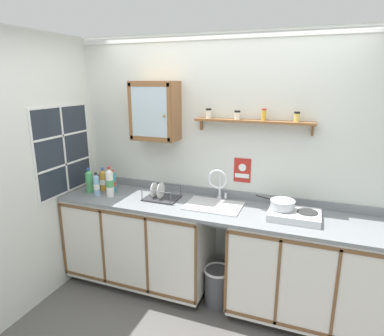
% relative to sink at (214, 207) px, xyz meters
% --- Properties ---
extents(floor, '(6.09, 6.09, 0.00)m').
position_rel_sink_xyz_m(floor, '(-0.00, -0.36, -0.95)').
color(floor, '#565451').
rests_on(floor, ground).
extents(back_wall, '(3.69, 0.07, 2.54)m').
position_rel_sink_xyz_m(back_wall, '(-0.00, 0.29, 0.33)').
color(back_wall, silver).
rests_on(back_wall, ground).
extents(side_wall_left, '(0.05, 3.43, 2.54)m').
position_rel_sink_xyz_m(side_wall_left, '(-1.57, -0.65, 0.32)').
color(side_wall_left, silver).
rests_on(side_wall_left, ground).
extents(lower_cabinet_run, '(1.49, 0.63, 0.94)m').
position_rel_sink_xyz_m(lower_cabinet_run, '(-0.79, -0.04, -0.47)').
color(lower_cabinet_run, black).
rests_on(lower_cabinet_run, ground).
extents(lower_cabinet_run_right, '(1.32, 0.63, 0.94)m').
position_rel_sink_xyz_m(lower_cabinet_run_right, '(0.87, -0.04, -0.47)').
color(lower_cabinet_run_right, black).
rests_on(lower_cabinet_run_right, ground).
extents(countertop, '(3.05, 0.65, 0.03)m').
position_rel_sink_xyz_m(countertop, '(-0.00, -0.04, 0.00)').
color(countertop, gray).
rests_on(countertop, lower_cabinet_run).
extents(backsplash, '(3.05, 0.02, 0.08)m').
position_rel_sink_xyz_m(backsplash, '(-0.00, 0.26, 0.06)').
color(backsplash, gray).
rests_on(backsplash, countertop).
extents(sink, '(0.52, 0.41, 0.47)m').
position_rel_sink_xyz_m(sink, '(0.00, 0.00, 0.00)').
color(sink, silver).
rests_on(sink, countertop).
extents(hot_plate_stove, '(0.43, 0.32, 0.07)m').
position_rel_sink_xyz_m(hot_plate_stove, '(0.72, -0.04, 0.05)').
color(hot_plate_stove, silver).
rests_on(hot_plate_stove, countertop).
extents(saucepan, '(0.36, 0.21, 0.08)m').
position_rel_sink_xyz_m(saucepan, '(0.62, -0.02, 0.13)').
color(saucepan, silver).
rests_on(saucepan, hot_plate_stove).
extents(bottle_opaque_white_0, '(0.08, 0.08, 0.31)m').
position_rel_sink_xyz_m(bottle_opaque_white_0, '(-1.06, -0.12, 0.16)').
color(bottle_opaque_white_0, white).
rests_on(bottle_opaque_white_0, countertop).
extents(bottle_detergent_teal_1, '(0.06, 0.06, 0.23)m').
position_rel_sink_xyz_m(bottle_detergent_teal_1, '(-1.12, 0.01, 0.12)').
color(bottle_detergent_teal_1, teal).
rests_on(bottle_detergent_teal_1, countertop).
extents(bottle_juice_amber_2, '(0.07, 0.07, 0.25)m').
position_rel_sink_xyz_m(bottle_juice_amber_2, '(-1.24, 0.01, 0.13)').
color(bottle_juice_amber_2, gold).
rests_on(bottle_juice_amber_2, countertop).
extents(bottle_water_blue_3, '(0.06, 0.06, 0.24)m').
position_rel_sink_xyz_m(bottle_water_blue_3, '(-1.21, -0.15, 0.13)').
color(bottle_water_blue_3, '#8CB7E0').
rests_on(bottle_water_blue_3, countertop).
extents(bottle_soda_green_4, '(0.08, 0.08, 0.26)m').
position_rel_sink_xyz_m(bottle_soda_green_4, '(-1.35, -0.08, 0.13)').
color(bottle_soda_green_4, '#4CB266').
rests_on(bottle_soda_green_4, countertop).
extents(dish_rack, '(0.34, 0.26, 0.17)m').
position_rel_sink_xyz_m(dish_rack, '(-0.55, -0.01, 0.05)').
color(dish_rack, '#333338').
rests_on(dish_rack, countertop).
extents(wall_cabinet, '(0.46, 0.28, 0.57)m').
position_rel_sink_xyz_m(wall_cabinet, '(-0.67, 0.14, 0.87)').
color(wall_cabinet, brown).
extents(spice_shelf, '(1.08, 0.14, 0.23)m').
position_rel_sink_xyz_m(spice_shelf, '(0.28, 0.20, 0.81)').
color(spice_shelf, brown).
extents(warning_sign, '(0.16, 0.01, 0.24)m').
position_rel_sink_xyz_m(warning_sign, '(0.20, 0.26, 0.31)').
color(warning_sign, '#B2261E').
extents(window, '(0.03, 0.78, 0.90)m').
position_rel_sink_xyz_m(window, '(-1.54, -0.20, 0.48)').
color(window, '#262D38').
extents(trash_bin, '(0.27, 0.27, 0.38)m').
position_rel_sink_xyz_m(trash_bin, '(0.08, -0.12, -0.75)').
color(trash_bin, '#4C4C51').
rests_on(trash_bin, ground).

